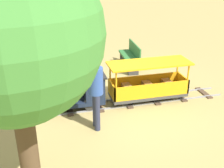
{
  "coord_description": "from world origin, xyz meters",
  "views": [
    {
      "loc": [
        -5.99,
        1.71,
        3.28
      ],
      "look_at": [
        0.0,
        0.16,
        0.55
      ],
      "focal_mm": 45.72,
      "sensor_mm": 36.0,
      "label": 1
    }
  ],
  "objects_px": {
    "park_bench": "(131,56)",
    "passenger_car": "(148,85)",
    "locomotive": "(76,90)",
    "oak_tree_near": "(11,35)",
    "conductor_person": "(96,86)"
  },
  "relations": [
    {
      "from": "locomotive",
      "to": "conductor_person",
      "type": "distance_m",
      "value": 1.07
    },
    {
      "from": "park_bench",
      "to": "oak_tree_near",
      "type": "relative_size",
      "value": 0.37
    },
    {
      "from": "park_bench",
      "to": "oak_tree_near",
      "type": "bearing_deg",
      "value": 147.61
    },
    {
      "from": "park_bench",
      "to": "passenger_car",
      "type": "bearing_deg",
      "value": 173.08
    },
    {
      "from": "passenger_car",
      "to": "conductor_person",
      "type": "bearing_deg",
      "value": 121.61
    },
    {
      "from": "locomotive",
      "to": "oak_tree_near",
      "type": "xyz_separation_m",
      "value": [
        -2.55,
        1.01,
        1.98
      ]
    },
    {
      "from": "locomotive",
      "to": "passenger_car",
      "type": "bearing_deg",
      "value": -90.0
    },
    {
      "from": "passenger_car",
      "to": "conductor_person",
      "type": "xyz_separation_m",
      "value": [
        -0.92,
        1.5,
        0.53
      ]
    },
    {
      "from": "park_bench",
      "to": "oak_tree_near",
      "type": "distance_m",
      "value": 6.08
    },
    {
      "from": "locomotive",
      "to": "oak_tree_near",
      "type": "height_order",
      "value": "oak_tree_near"
    },
    {
      "from": "oak_tree_near",
      "to": "conductor_person",
      "type": "bearing_deg",
      "value": -38.33
    },
    {
      "from": "passenger_car",
      "to": "oak_tree_near",
      "type": "height_order",
      "value": "oak_tree_near"
    },
    {
      "from": "conductor_person",
      "to": "oak_tree_near",
      "type": "relative_size",
      "value": 0.45
    },
    {
      "from": "locomotive",
      "to": "park_bench",
      "type": "relative_size",
      "value": 1.09
    },
    {
      "from": "conductor_person",
      "to": "park_bench",
      "type": "xyz_separation_m",
      "value": [
        3.2,
        -1.78,
        -0.54
      ]
    }
  ]
}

